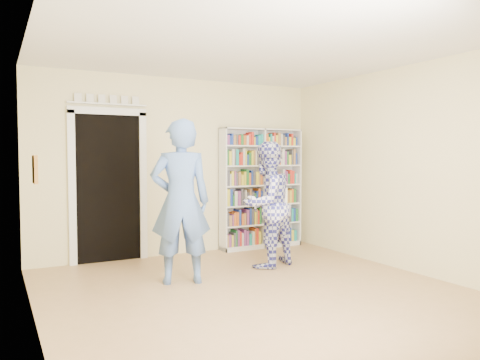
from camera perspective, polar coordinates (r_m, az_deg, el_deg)
name	(u,v)px	position (r m, az deg, el deg)	size (l,w,h in m)	color
floor	(263,296)	(5.22, 2.88, -13.96)	(5.00, 5.00, 0.00)	#AB8353
ceiling	(264,44)	(5.13, 2.96, 16.27)	(5.00, 5.00, 0.00)	white
wall_back	(180,167)	(7.25, -7.27, 1.62)	(4.50, 4.50, 0.00)	#F4E8A8
wall_left	(34,176)	(4.30, -23.77, 0.45)	(5.00, 5.00, 0.00)	#F4E8A8
wall_right	(413,169)	(6.45, 20.36, 1.28)	(5.00, 5.00, 0.00)	#F4E8A8
bookshelf	(261,188)	(7.72, 2.58, -0.95)	(1.43, 0.27, 1.96)	white
doorway	(108,180)	(6.93, -15.74, 0.05)	(1.10, 0.08, 2.43)	black
wall_art	(35,169)	(4.50, -23.72, 1.19)	(0.03, 0.25, 0.25)	brown
man_blue	(181,202)	(5.60, -7.26, -2.62)	(0.71, 0.47, 1.95)	#557ABF
man_plaid	(267,204)	(6.39, 3.27, -2.99)	(0.83, 0.65, 1.71)	#2F3191
paper_sheet	(282,198)	(6.31, 5.15, -2.24)	(0.20, 0.01, 0.28)	white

